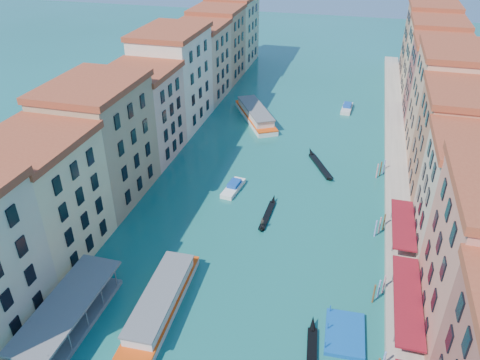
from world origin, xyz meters
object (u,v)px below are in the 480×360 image
at_px(vaporetto_near, 161,301).
at_px(vaporetto_far, 255,114).
at_px(blue_dock, 345,334).
at_px(vaporetto_stop, 70,316).
at_px(gondola_fore, 267,214).

bearing_deg(vaporetto_near, vaporetto_far, 90.00).
xyz_separation_m(vaporetto_near, blue_dock, (22.22, 1.54, -0.95)).
bearing_deg(vaporetto_stop, blue_dock, 12.11).
distance_m(vaporetto_near, blue_dock, 22.29).
distance_m(gondola_fore, blue_dock, 25.24).
xyz_separation_m(vaporetto_stop, vaporetto_near, (9.28, 5.22, -0.22)).
bearing_deg(vaporetto_stop, vaporetto_far, 83.87).
bearing_deg(gondola_fore, vaporetto_far, 107.55).
relative_size(vaporetto_stop, vaporetto_near, 0.89).
bearing_deg(gondola_fore, blue_dock, -55.67).
height_order(vaporetto_near, gondola_fore, vaporetto_near).
bearing_deg(vaporetto_near, blue_dock, 1.80).
height_order(vaporetto_stop, blue_dock, vaporetto_stop).
bearing_deg(vaporetto_far, blue_dock, -97.16).
bearing_deg(blue_dock, vaporetto_near, -178.94).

